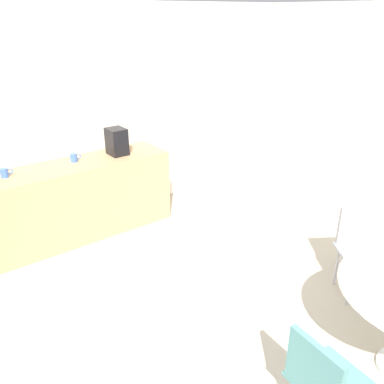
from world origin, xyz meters
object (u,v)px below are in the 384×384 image
chair_gray (360,241)px  mug_white (74,158)px  chair_teal (322,379)px  mug_green (5,173)px  coffee_maker (117,142)px

chair_gray → mug_white: mug_white is taller
chair_teal → mug_white: bearing=90.8°
chair_teal → mug_green: (-0.81, 3.41, 0.43)m
mug_white → coffee_maker: 0.54m
mug_green → coffee_maker: size_ratio=0.40×
chair_teal → chair_gray: bearing=25.2°
coffee_maker → mug_white: bearing=172.6°
chair_gray → coffee_maker: bearing=113.1°
mug_green → chair_teal: bearing=-76.6°
chair_teal → coffee_maker: size_ratio=2.59×
mug_green → chair_gray: bearing=-48.0°
mug_green → mug_white: bearing=1.5°
coffee_maker → chair_gray: bearing=-66.9°
mug_white → mug_green: 0.76m
mug_green → coffee_maker: (1.28, -0.05, 0.11)m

